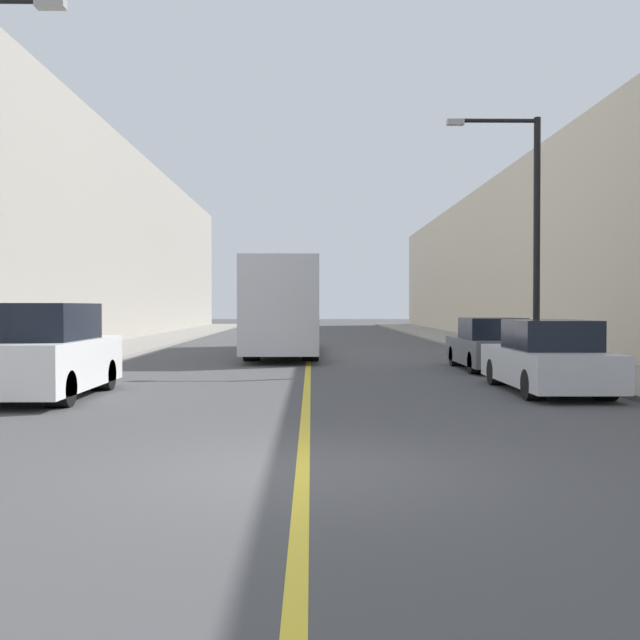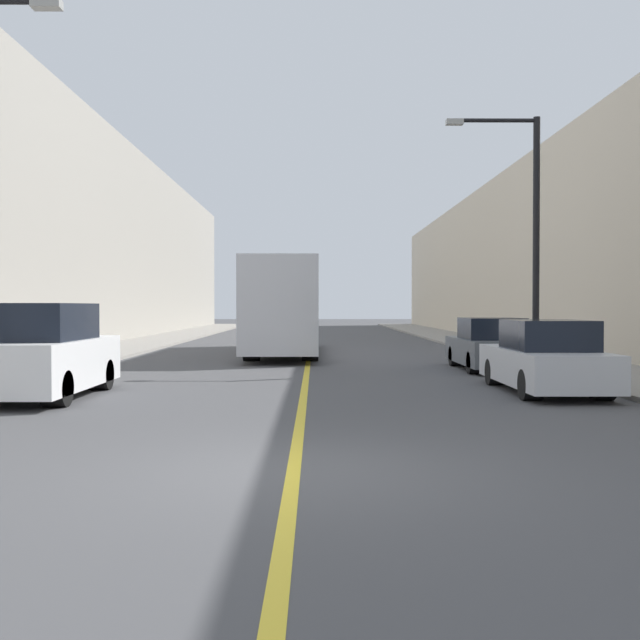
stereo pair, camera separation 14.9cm
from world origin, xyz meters
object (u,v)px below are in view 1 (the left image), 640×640
object	(u,v)px
parked_suv_left	(44,354)
car_right_near	(548,360)
car_right_mid	(491,346)
street_lamp_right	(528,223)
bus	(285,306)

from	to	relation	value
parked_suv_left	car_right_near	xyz separation A→B (m)	(10.51, 0.94, -0.18)
parked_suv_left	car_right_near	world-z (taller)	parked_suv_left
car_right_mid	street_lamp_right	world-z (taller)	street_lamp_right
car_right_near	parked_suv_left	bearing A→B (deg)	-174.91
parked_suv_left	car_right_near	bearing A→B (deg)	5.09
bus	parked_suv_left	bearing A→B (deg)	-107.35
car_right_mid	bus	bearing A→B (deg)	130.33
car_right_near	car_right_mid	bearing A→B (deg)	88.60
street_lamp_right	car_right_mid	bearing A→B (deg)	-165.93
bus	parked_suv_left	distance (m)	14.72
street_lamp_right	parked_suv_left	bearing A→B (deg)	-149.62
car_right_near	street_lamp_right	world-z (taller)	street_lamp_right
car_right_mid	parked_suv_left	bearing A→B (deg)	-148.08
parked_suv_left	car_right_mid	world-z (taller)	parked_suv_left
bus	parked_suv_left	size ratio (longest dim) A/B	2.69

